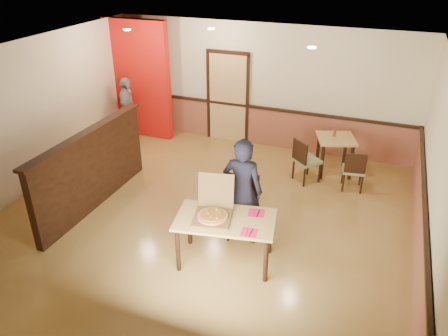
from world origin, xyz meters
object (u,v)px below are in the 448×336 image
(side_chair_right, at_px, (354,169))
(side_table, at_px, (335,146))
(condiment, at_px, (335,133))
(passerby, at_px, (127,110))
(pizza_box, at_px, (213,213))
(diner_chair, at_px, (243,204))
(main_table, at_px, (225,225))
(side_chair_left, at_px, (305,159))
(diner, at_px, (242,191))

(side_chair_right, relative_size, side_table, 0.89)
(condiment, bearing_deg, passerby, -178.37)
(side_table, relative_size, condiment, 6.54)
(side_table, distance_m, pizza_box, 3.74)
(diner_chair, height_order, side_chair_right, diner_chair)
(passerby, bearing_deg, main_table, -153.10)
(side_chair_left, xyz_separation_m, side_chair_right, (0.95, -0.01, -0.04))
(side_chair_left, relative_size, diner, 0.51)
(diner_chair, height_order, side_table, diner_chair)
(main_table, distance_m, pizza_box, 0.26)
(side_chair_right, bearing_deg, pizza_box, 50.46)
(diner, distance_m, pizza_box, 0.72)
(side_chair_left, distance_m, side_table, 0.79)
(main_table, xyz_separation_m, pizza_box, (-0.18, -0.03, 0.18))
(condiment, bearing_deg, diner, -108.81)
(side_chair_left, relative_size, condiment, 6.32)
(pizza_box, height_order, condiment, pizza_box)
(side_chair_right, bearing_deg, side_table, -62.12)
(diner_chair, height_order, passerby, passerby)
(pizza_box, bearing_deg, diner_chair, 65.55)
(pizza_box, bearing_deg, side_chair_left, 63.30)
(side_chair_left, distance_m, passerby, 4.41)
(main_table, bearing_deg, side_table, 62.55)
(side_chair_left, bearing_deg, pizza_box, 116.67)
(diner, xyz_separation_m, pizza_box, (-0.21, -0.68, -0.04))
(main_table, bearing_deg, side_chair_right, 51.61)
(side_chair_right, bearing_deg, main_table, 52.96)
(side_table, height_order, diner, diner)
(pizza_box, bearing_deg, side_chair_right, 47.35)
(pizza_box, distance_m, condiment, 3.77)
(side_chair_right, height_order, side_table, side_chair_right)
(diner, height_order, passerby, diner)
(main_table, relative_size, side_chair_left, 1.72)
(diner_chair, xyz_separation_m, passerby, (-3.80, 2.60, 0.23))
(side_chair_left, relative_size, side_chair_right, 1.08)
(diner_chair, distance_m, pizza_box, 0.90)
(side_chair_right, xyz_separation_m, pizza_box, (-1.71, -2.91, 0.38))
(side_table, bearing_deg, side_chair_right, -53.05)
(side_table, xyz_separation_m, condiment, (-0.05, 0.06, 0.25))
(diner, bearing_deg, passerby, -39.07)
(side_chair_left, bearing_deg, diner_chair, 115.78)
(diner, bearing_deg, pizza_box, 69.44)
(diner, relative_size, passerby, 1.13)
(main_table, bearing_deg, passerby, 127.61)
(main_table, bearing_deg, condiment, 63.59)
(side_chair_right, distance_m, diner, 2.71)
(condiment, bearing_deg, side_table, -47.96)
(main_table, xyz_separation_m, passerby, (-3.79, 3.41, 0.12))
(side_chair_right, xyz_separation_m, side_table, (-0.46, 0.61, 0.15))
(main_table, xyz_separation_m, side_table, (1.07, 3.49, -0.05))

